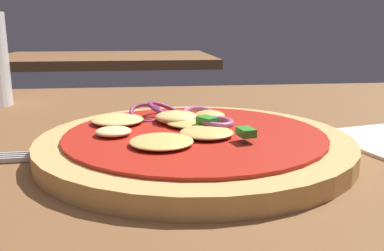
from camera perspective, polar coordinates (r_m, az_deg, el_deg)
dining_table at (r=0.35m, az=-1.10°, el=-7.94°), size 1.25×0.91×0.03m
pizza at (r=0.37m, az=0.13°, el=-2.14°), size 0.27×0.27×0.03m
background_table at (r=1.72m, az=-11.94°, el=8.95°), size 0.85×0.60×0.03m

